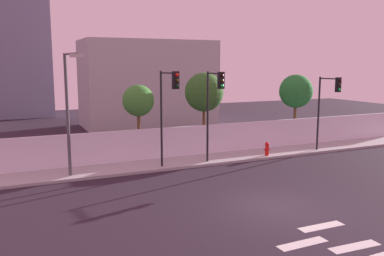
% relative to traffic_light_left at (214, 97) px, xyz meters
% --- Properties ---
extents(ground_plane, '(80.00, 80.00, 0.00)m').
position_rel_traffic_light_left_xyz_m(ground_plane, '(-0.86, -6.84, -3.89)').
color(ground_plane, '#281D29').
extents(sidewalk, '(36.00, 2.40, 0.15)m').
position_rel_traffic_light_left_xyz_m(sidewalk, '(-0.86, 1.36, -3.82)').
color(sidewalk, '#A4A4A4').
rests_on(sidewalk, ground).
extents(perimeter_wall, '(36.00, 0.18, 1.80)m').
position_rel_traffic_light_left_xyz_m(perimeter_wall, '(-0.86, 2.65, -2.84)').
color(perimeter_wall, white).
rests_on(perimeter_wall, sidewalk).
extents(crosswalk_marking, '(3.98, 3.87, 0.01)m').
position_rel_traffic_light_left_xyz_m(crosswalk_marking, '(-0.60, -10.94, -3.89)').
color(crosswalk_marking, silver).
rests_on(crosswalk_marking, ground).
extents(traffic_light_left, '(0.35, 1.62, 5.15)m').
position_rel_traffic_light_left_xyz_m(traffic_light_left, '(0.00, 0.00, 0.00)').
color(traffic_light_left, black).
rests_on(traffic_light_left, sidewalk).
extents(traffic_light_center, '(0.42, 1.68, 4.75)m').
position_rel_traffic_light_left_xyz_m(traffic_light_center, '(8.07, -0.06, -0.26)').
color(traffic_light_center, black).
rests_on(traffic_light_center, sidewalk).
extents(traffic_light_right, '(0.56, 1.58, 5.20)m').
position_rel_traffic_light_left_xyz_m(traffic_light_right, '(-2.68, 0.02, 0.03)').
color(traffic_light_right, black).
rests_on(traffic_light_right, sidewalk).
extents(street_lamp_curbside, '(0.63, 2.37, 6.07)m').
position_rel_traffic_light_left_xyz_m(street_lamp_curbside, '(-7.65, 0.55, -0.05)').
color(street_lamp_curbside, '#4C4C51').
rests_on(street_lamp_curbside, sidewalk).
extents(fire_hydrant, '(0.44, 0.26, 0.84)m').
position_rel_traffic_light_left_xyz_m(fire_hydrant, '(3.95, 0.57, -3.29)').
color(fire_hydrant, red).
rests_on(fire_hydrant, sidewalk).
extents(roadside_tree_leftmost, '(1.95, 1.95, 4.47)m').
position_rel_traffic_light_left_xyz_m(roadside_tree_leftmost, '(-3.07, 4.18, -0.43)').
color(roadside_tree_leftmost, brown).
rests_on(roadside_tree_leftmost, ground).
extents(roadside_tree_midleft, '(2.56, 2.56, 5.16)m').
position_rel_traffic_light_left_xyz_m(roadside_tree_midleft, '(1.40, 4.18, -0.02)').
color(roadside_tree_midleft, brown).
rests_on(roadside_tree_midleft, ground).
extents(roadside_tree_midright, '(2.43, 2.43, 4.96)m').
position_rel_traffic_light_left_xyz_m(roadside_tree_midright, '(8.85, 4.18, -0.17)').
color(roadside_tree_midright, brown).
rests_on(roadside_tree_midright, ground).
extents(low_building_distant, '(11.94, 6.00, 7.83)m').
position_rel_traffic_light_left_xyz_m(low_building_distant, '(1.66, 16.65, 0.02)').
color(low_building_distant, '#B0B0B0').
rests_on(low_building_distant, ground).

